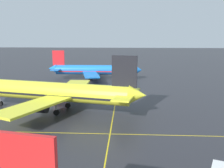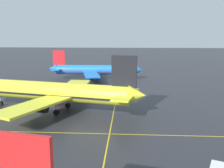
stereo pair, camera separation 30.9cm
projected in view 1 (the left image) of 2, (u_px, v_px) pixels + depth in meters
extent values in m
cylinder|color=yellow|center=(53.00, 91.00, 56.80)|extent=(34.08, 11.30, 4.04)
cone|color=yellow|center=(138.00, 95.00, 51.73)|extent=(4.15, 4.48, 3.84)
cube|color=black|center=(124.00, 72.00, 51.59)|extent=(5.06, 1.48, 6.38)
cube|color=yellow|center=(130.00, 91.00, 55.33)|extent=(4.52, 6.13, 0.26)
cube|color=yellow|center=(123.00, 98.00, 49.31)|extent=(4.52, 6.13, 0.26)
cube|color=yellow|center=(74.00, 86.00, 65.17)|extent=(5.66, 15.99, 0.43)
cube|color=yellow|center=(34.00, 106.00, 48.11)|extent=(11.64, 16.80, 0.43)
cylinder|color=black|center=(64.00, 95.00, 62.47)|extent=(4.01, 2.96, 2.23)
cylinder|color=black|center=(39.00, 107.00, 52.03)|extent=(4.01, 2.96, 2.23)
cube|color=black|center=(53.00, 94.00, 56.90)|extent=(31.43, 10.75, 0.38)
cylinder|color=#99999E|center=(0.00, 99.00, 61.00)|extent=(0.30, 0.30, 1.75)
cylinder|color=black|center=(0.00, 104.00, 61.22)|extent=(1.24, 0.72, 1.17)
cylinder|color=#99999E|center=(68.00, 101.00, 59.35)|extent=(0.30, 0.30, 1.75)
cylinder|color=black|center=(68.00, 106.00, 59.57)|extent=(1.24, 0.72, 1.17)
cylinder|color=#99999E|center=(56.00, 107.00, 54.13)|extent=(0.30, 0.30, 1.75)
cylinder|color=black|center=(56.00, 112.00, 54.35)|extent=(1.24, 0.72, 1.17)
cylinder|color=blue|center=(96.00, 70.00, 94.93)|extent=(28.87, 3.93, 3.42)
cone|color=blue|center=(139.00, 70.00, 94.32)|extent=(2.40, 3.39, 3.35)
cone|color=blue|center=(53.00, 69.00, 95.49)|extent=(2.94, 3.30, 3.25)
cube|color=red|center=(58.00, 58.00, 94.65)|extent=(4.33, 0.40, 5.40)
cube|color=blue|center=(56.00, 70.00, 92.76)|extent=(2.96, 4.73, 0.22)
cube|color=blue|center=(59.00, 68.00, 98.06)|extent=(2.96, 4.73, 0.22)
cube|color=blue|center=(91.00, 74.00, 87.57)|extent=(7.60, 14.21, 0.36)
cube|color=blue|center=(95.00, 68.00, 102.58)|extent=(7.17, 14.15, 0.36)
cylinder|color=blue|center=(95.00, 76.00, 90.66)|extent=(3.09, 1.94, 1.89)
cylinder|color=blue|center=(97.00, 72.00, 99.85)|extent=(3.09, 1.94, 1.89)
cube|color=#385166|center=(133.00, 69.00, 94.31)|extent=(1.68, 3.18, 0.63)
cube|color=red|center=(96.00, 71.00, 95.01)|extent=(26.57, 3.92, 0.32)
cylinder|color=#99999E|center=(128.00, 76.00, 94.90)|extent=(0.25, 0.25, 1.49)
cylinder|color=black|center=(128.00, 79.00, 95.09)|extent=(1.00, 0.42, 0.99)
cylinder|color=#99999E|center=(90.00, 77.00, 93.13)|extent=(0.25, 0.25, 1.49)
cylinder|color=black|center=(90.00, 79.00, 93.32)|extent=(1.00, 0.42, 0.99)
cylinder|color=#99999E|center=(92.00, 75.00, 97.72)|extent=(0.25, 0.25, 1.49)
cylinder|color=black|center=(92.00, 77.00, 97.91)|extent=(1.00, 0.42, 0.99)
cube|color=yellow|center=(110.00, 134.00, 44.36)|extent=(148.39, 0.20, 0.01)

